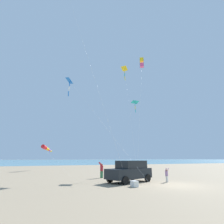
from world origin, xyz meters
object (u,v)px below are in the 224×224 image
kite_delta_small_distant (125,69)px  kite_delta_rainbow_low_near (70,81)px  parked_car (130,171)px  kite_box_striped_overhead (142,63)px  person_child_grey_jacket (167,174)px  kite_delta_white_trailing (135,102)px  cooler_box (134,184)px  kite_windsock_long_streamer_right (46,148)px  person_child_green_jacket (102,169)px

kite_delta_small_distant → kite_delta_rainbow_low_near: bearing=-77.7°
parked_car → kite_box_striped_overhead: bearing=141.4°
kite_delta_small_distant → kite_delta_rainbow_low_near: (1.99, -9.14, -4.54)m
person_child_grey_jacket → kite_delta_white_trailing: size_ratio=0.12×
kite_delta_white_trailing → kite_delta_small_distant: bearing=175.6°
kite_delta_small_distant → kite_delta_rainbow_low_near: kite_delta_small_distant is taller
cooler_box → person_child_grey_jacket: person_child_grey_jacket is taller
kite_box_striped_overhead → kite_delta_rainbow_low_near: kite_box_striped_overhead is taller
kite_box_striped_overhead → kite_windsock_long_streamer_right: 23.79m
person_child_green_jacket → kite_windsock_long_streamer_right: 17.35m
cooler_box → kite_delta_small_distant: bearing=155.5°
person_child_green_jacket → kite_box_striped_overhead: size_ratio=0.08×
person_child_grey_jacket → person_child_green_jacket: bearing=-143.1°
kite_delta_white_trailing → person_child_green_jacket: bearing=-72.5°
person_child_green_jacket → kite_delta_rainbow_low_near: kite_delta_rainbow_low_near is taller
person_child_green_jacket → kite_delta_white_trailing: size_ratio=0.17×
parked_car → kite_windsock_long_streamer_right: kite_windsock_long_streamer_right is taller
person_child_grey_jacket → kite_windsock_long_streamer_right: 24.03m
kite_box_striped_overhead → kite_delta_white_trailing: 12.26m
parked_car → kite_windsock_long_streamer_right: 21.80m
kite_windsock_long_streamer_right → cooler_box: bearing=12.5°
kite_delta_small_distant → cooler_box: bearing=-24.5°
parked_car → person_child_green_jacket: (-4.36, -1.14, -0.05)m
person_child_green_jacket → kite_box_striped_overhead: kite_box_striped_overhead is taller
parked_car → person_child_green_jacket: parked_car is taller
kite_box_striped_overhead → kite_delta_white_trailing: bearing=-42.0°
cooler_box → kite_delta_small_distant: 21.07m
kite_delta_rainbow_low_near → cooler_box: bearing=19.4°
parked_car → person_child_green_jacket: size_ratio=2.81×
person_child_grey_jacket → kite_windsock_long_streamer_right: size_ratio=0.08×
person_child_grey_jacket → parked_car: bearing=-112.1°
cooler_box → person_child_grey_jacket: size_ratio=0.52×
person_child_grey_jacket → kite_box_striped_overhead: kite_box_striped_overhead is taller
cooler_box → person_child_grey_jacket: bearing=108.0°
person_child_grey_jacket → kite_delta_rainbow_low_near: size_ratio=0.10×
person_child_green_jacket → kite_windsock_long_streamer_right: size_ratio=0.11×
person_child_green_jacket → kite_delta_rainbow_low_near: bearing=-133.4°
person_child_grey_jacket → kite_delta_small_distant: bearing=172.1°
person_child_green_jacket → person_child_grey_jacket: size_ratio=1.37×
person_child_grey_jacket → kite_box_striped_overhead: 23.54m
kite_box_striped_overhead → person_child_grey_jacket: bearing=-25.5°
parked_car → kite_box_striped_overhead: 23.66m
cooler_box → kite_delta_white_trailing: 13.83m
cooler_box → kite_delta_white_trailing: size_ratio=0.06×
kite_windsock_long_streamer_right → kite_delta_small_distant: bearing=43.9°
parked_car → kite_delta_white_trailing: kite_delta_white_trailing is taller
kite_box_striped_overhead → kite_delta_white_trailing: kite_box_striped_overhead is taller
kite_windsock_long_streamer_right → kite_delta_white_trailing: bearing=35.5°
parked_car → cooler_box: (2.57, -0.98, -0.74)m
parked_car → cooler_box: bearing=-20.9°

